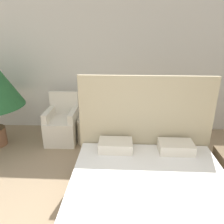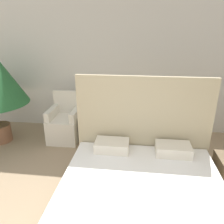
{
  "view_description": "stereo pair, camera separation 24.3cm",
  "coord_description": "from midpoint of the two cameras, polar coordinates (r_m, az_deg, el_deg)",
  "views": [
    {
      "loc": [
        0.2,
        -0.72,
        2.1
      ],
      "look_at": [
        0.03,
        2.66,
        0.8
      ],
      "focal_mm": 35.0,
      "sensor_mm": 36.0,
      "label": 1
    },
    {
      "loc": [
        0.45,
        -0.7,
        2.1
      ],
      "look_at": [
        0.03,
        2.66,
        0.8
      ],
      "focal_mm": 35.0,
      "sensor_mm": 36.0,
      "label": 2
    }
  ],
  "objects": [
    {
      "name": "armchair_near_window_right",
      "position": [
        4.24,
        -1.42,
        -4.12
      ],
      "size": [
        0.6,
        0.67,
        0.93
      ],
      "rotation": [
        0.0,
        0.0,
        0.04
      ],
      "color": "silver",
      "rests_on": "ground_plane"
    },
    {
      "name": "bed",
      "position": [
        2.71,
        7.1,
        -20.87
      ],
      "size": [
        1.9,
        1.97,
        1.52
      ],
      "color": "#8C7A5B",
      "rests_on": "ground_plane"
    },
    {
      "name": "armchair_near_window_left",
      "position": [
        4.43,
        -14.39,
        -3.72
      ],
      "size": [
        0.58,
        0.65,
        0.93
      ],
      "rotation": [
        0.0,
        0.0,
        0.01
      ],
      "color": "silver",
      "rests_on": "ground_plane"
    },
    {
      "name": "wall_back",
      "position": [
        4.59,
        -1.21,
        12.81
      ],
      "size": [
        10.0,
        0.06,
        2.9
      ],
      "color": "silver",
      "rests_on": "ground_plane"
    },
    {
      "name": "side_table",
      "position": [
        4.27,
        -8.17,
        -5.11
      ],
      "size": [
        0.37,
        0.37,
        0.48
      ],
      "color": "#B7AD93",
      "rests_on": "ground_plane"
    }
  ]
}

